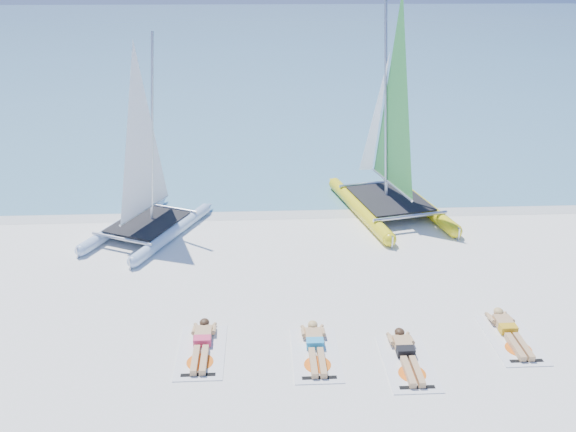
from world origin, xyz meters
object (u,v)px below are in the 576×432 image
catamaran_blue (144,177)px  sunbather_d (509,330)px  towel_b (316,354)px  catamaran_yellow (387,140)px  sunbather_c (406,353)px  towel_c (408,363)px  sunbather_b (315,345)px  sunbather_a (202,342)px  towel_a (202,352)px  towel_d (512,339)px

catamaran_blue → sunbather_d: catamaran_blue is taller
catamaran_blue → towel_b: (4.56, -6.25, -1.79)m
catamaran_yellow → sunbather_c: catamaran_yellow is taller
catamaran_blue → towel_c: size_ratio=3.26×
towel_c → catamaran_blue: bearing=134.2°
sunbather_b → sunbather_d: size_ratio=1.00×
catamaran_yellow → sunbather_d: catamaran_yellow is taller
sunbather_a → catamaran_yellow: bearing=54.6°
towel_a → sunbather_b: size_ratio=1.07×
sunbather_a → sunbather_d: same height
catamaran_blue → sunbather_b: bearing=-28.6°
towel_a → towel_c: 4.33m
catamaran_blue → sunbather_b: (4.56, -6.06, -1.68)m
sunbather_c → towel_a: bearing=175.0°
towel_c → towel_d: bearing=15.5°
towel_b → towel_c: size_ratio=1.00×
sunbather_c → sunbather_d: same height
sunbather_c → towel_d: 2.52m
catamaran_blue → catamaran_yellow: 7.83m
catamaran_blue → sunbather_a: bearing=-45.5°
catamaran_blue → towel_a: bearing=-46.1°
catamaran_blue → sunbather_b: catamaran_blue is taller
catamaran_yellow → towel_a: 9.84m
towel_b → towel_a: bearing=175.3°
towel_b → towel_d: bearing=4.2°
sunbather_c → catamaran_blue: bearing=135.0°
sunbather_c → towel_d: sunbather_c is taller
towel_b → towel_c: 1.91m
towel_a → sunbather_a: (0.00, 0.19, 0.11)m
catamaran_yellow → towel_c: 8.81m
catamaran_blue → catamaran_yellow: size_ratio=0.82×
towel_a → towel_c: size_ratio=1.00×
sunbather_a → sunbather_c: (4.29, -0.57, 0.00)m
catamaran_blue → towel_b: catamaran_blue is taller
catamaran_yellow → towel_c: catamaran_yellow is taller
catamaran_yellow → towel_a: size_ratio=3.98×
catamaran_blue → sunbather_c: 9.25m
towel_a → sunbather_c: bearing=-5.0°
catamaran_yellow → towel_d: (1.31, -7.74, -2.31)m
towel_a → towel_b: (2.42, -0.20, 0.00)m
sunbather_c → towel_c: bearing=-90.0°
catamaran_yellow → towel_b: bearing=-123.0°
towel_a → sunbather_a: 0.22m
catamaran_blue → sunbather_b: 7.77m
sunbather_a → towel_c: 4.36m
towel_c → towel_b: bearing=168.9°
towel_b → sunbather_a: bearing=170.8°
sunbather_b → catamaran_blue: bearing=127.0°
towel_d → catamaran_yellow: bearing=99.6°
towel_b → sunbather_b: (0.00, 0.19, 0.11)m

